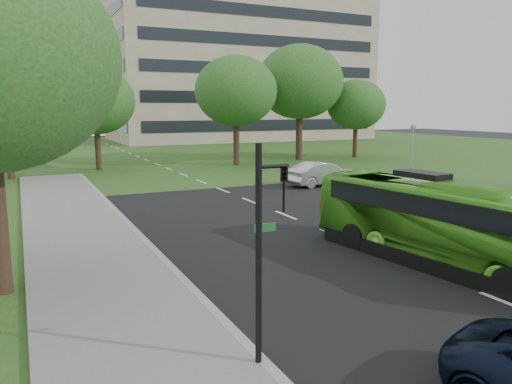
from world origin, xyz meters
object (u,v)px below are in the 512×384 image
(tree_park_b, at_px, (95,101))
(sedan, at_px, (322,174))
(tree_park_d, at_px, (300,82))
(camera_pole, at_px, (412,143))
(office_building, at_px, (239,61))
(tree_park_e, at_px, (356,105))
(tree_park_a, at_px, (5,95))
(tree_park_c, at_px, (236,91))
(bus, at_px, (444,223))
(traffic_light, at_px, (265,240))

(tree_park_b, relative_size, sedan, 1.72)
(tree_park_d, relative_size, camera_pole, 2.97)
(tree_park_b, xyz_separation_m, camera_pole, (21.32, -12.74, -3.13))
(office_building, xyz_separation_m, tree_park_d, (-8.43, -33.96, -5.07))
(tree_park_d, relative_size, sedan, 2.31)
(sedan, bearing_deg, office_building, -23.34)
(office_building, distance_m, tree_park_e, 35.24)
(tree_park_a, distance_m, sedan, 22.42)
(office_building, bearing_deg, tree_park_b, -128.69)
(tree_park_a, height_order, camera_pole, tree_park_a)
(tree_park_c, relative_size, bus, 0.97)
(tree_park_e, bearing_deg, bus, -122.00)
(tree_park_a, height_order, traffic_light, tree_park_a)
(tree_park_c, xyz_separation_m, camera_pole, (9.79, -11.18, -4.05))
(bus, relative_size, sedan, 2.05)
(tree_park_e, xyz_separation_m, sedan, (-13.31, -14.45, -4.53))
(tree_park_b, bearing_deg, sedan, -51.34)
(tree_park_d, relative_size, tree_park_e, 1.40)
(tree_park_b, height_order, tree_park_e, tree_park_b)
(office_building, height_order, tree_park_a, office_building)
(office_building, relative_size, tree_park_a, 4.65)
(office_building, bearing_deg, bus, -107.97)
(tree_park_c, xyz_separation_m, tree_park_d, (7.33, 1.66, 1.00))
(traffic_light, bearing_deg, tree_park_a, 122.85)
(tree_park_a, xyz_separation_m, traffic_light, (4.66, -31.05, -3.29))
(office_building, xyz_separation_m, camera_pole, (-5.96, -46.80, -10.12))
(camera_pole, bearing_deg, bus, -105.34)
(tree_park_c, relative_size, tree_park_e, 1.21)
(tree_park_e, xyz_separation_m, bus, (-18.85, -30.17, -3.95))
(tree_park_c, distance_m, tree_park_e, 13.74)
(tree_park_e, bearing_deg, camera_pole, -107.29)
(bus, xyz_separation_m, traffic_light, (-8.06, -3.36, 1.20))
(tree_park_c, height_order, tree_park_d, tree_park_d)
(tree_park_b, xyz_separation_m, traffic_light, (-1.74, -33.90, -2.95))
(office_building, xyz_separation_m, bus, (-20.96, -64.60, -11.14))
(bus, relative_size, traffic_light, 2.23)
(sedan, height_order, camera_pole, camera_pole)
(tree_park_a, distance_m, tree_park_e, 31.67)
(traffic_light, bearing_deg, sedan, 78.81)
(bus, xyz_separation_m, sedan, (5.54, 15.71, -0.57))
(tree_park_b, height_order, traffic_light, tree_park_b)
(camera_pole, bearing_deg, tree_park_d, 125.66)
(tree_park_d, height_order, sedan, tree_park_d)
(tree_park_e, relative_size, traffic_light, 1.79)
(traffic_light, relative_size, camera_pole, 1.18)
(bus, bearing_deg, tree_park_a, 107.46)
(tree_park_c, height_order, bus, tree_park_c)
(office_building, height_order, tree_park_d, office_building)
(tree_park_c, distance_m, sedan, 14.42)
(tree_park_b, height_order, sedan, tree_park_b)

